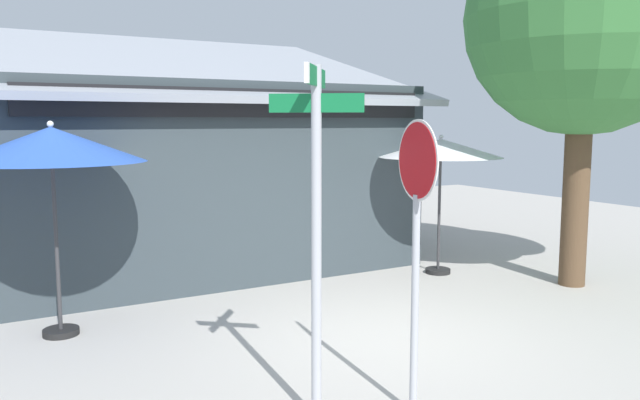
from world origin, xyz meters
The scene contains 7 objects.
ground_plane centered at (0.00, 0.00, -0.05)m, with size 28.00×28.00×0.10m, color #ADA8A0.
cafe_building centered at (-0.55, 5.57, 1.74)m, with size 7.63×5.85×4.54m.
street_sign_post centered at (-1.79, -1.54, 1.90)m, with size 0.65×0.70×3.14m.
stop_sign centered at (-0.95, -1.87, 1.85)m, with size 0.15×0.71×2.69m.
patio_umbrella_royal_blue_left centered at (-3.43, 2.06, 2.37)m, with size 2.25×2.25×2.68m.
patio_umbrella_ivory_center centered at (2.84, 2.22, 2.18)m, with size 2.14×2.14×2.44m.
shade_tree centered at (4.40, 0.41, 4.20)m, with size 4.03×3.72×6.15m.
Camera 1 is at (-4.49, -6.26, 2.67)m, focal length 35.73 mm.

